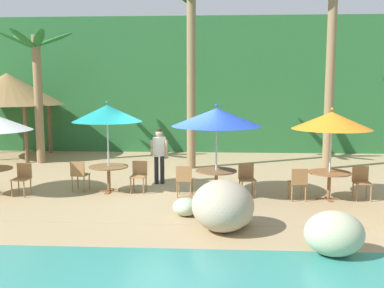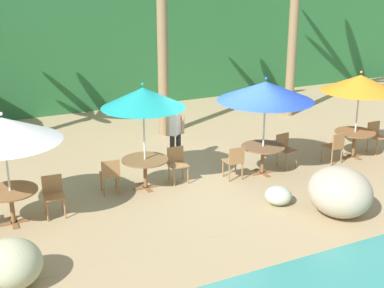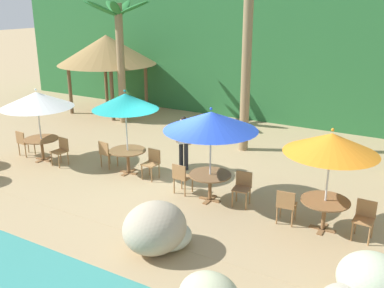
{
  "view_description": "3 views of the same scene",
  "coord_description": "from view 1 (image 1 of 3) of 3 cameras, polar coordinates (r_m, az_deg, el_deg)",
  "views": [
    {
      "loc": [
        1.26,
        -11.73,
        2.99
      ],
      "look_at": [
        0.59,
        0.38,
        1.37
      ],
      "focal_mm": 41.04,
      "sensor_mm": 36.0,
      "label": 1
    },
    {
      "loc": [
        -5.91,
        -10.69,
        5.02
      ],
      "look_at": [
        -0.63,
        0.01,
        1.02
      ],
      "focal_mm": 49.33,
      "sensor_mm": 36.0,
      "label": 2
    },
    {
      "loc": [
        6.15,
        -9.53,
        5.05
      ],
      "look_at": [
        0.61,
        0.01,
        1.39
      ],
      "focal_mm": 41.15,
      "sensor_mm": 36.0,
      "label": 3
    }
  ],
  "objects": [
    {
      "name": "ground_plane",
      "position": [
        12.17,
        -2.89,
        -6.62
      ],
      "size": [
        120.0,
        120.0,
        0.0
      ],
      "primitive_type": "plane",
      "color": "tan"
    },
    {
      "name": "terrace_deck",
      "position": [
        12.17,
        -2.89,
        -6.6
      ],
      "size": [
        18.0,
        5.2,
        0.01
      ],
      "color": "tan",
      "rests_on": "ground"
    },
    {
      "name": "foliage_backdrop",
      "position": [
        20.77,
        -0.31,
        7.64
      ],
      "size": [
        28.0,
        2.4,
        6.0
      ],
      "color": "#286633",
      "rests_on": "ground"
    },
    {
      "name": "rock_seawall",
      "position": [
        9.49,
        -5.47,
        -8.3
      ],
      "size": [
        17.09,
        3.36,
        1.06
      ],
      "color": "tan",
      "rests_on": "ground"
    },
    {
      "name": "chair_white_seaward",
      "position": [
        12.88,
        -21.16,
        -3.99
      ],
      "size": [
        0.46,
        0.46,
        0.87
      ],
      "color": "#9E7042",
      "rests_on": "ground"
    },
    {
      "name": "umbrella_teal",
      "position": [
        12.37,
        -10.96,
        3.92
      ],
      "size": [
        1.94,
        1.94,
        2.57
      ],
      "color": "silver",
      "rests_on": "ground"
    },
    {
      "name": "dining_table_teal",
      "position": [
        12.58,
        -10.78,
        -3.41
      ],
      "size": [
        1.1,
        1.1,
        0.74
      ],
      "color": "brown",
      "rests_on": "ground"
    },
    {
      "name": "chair_teal_seaward",
      "position": [
        12.47,
        -6.89,
        -3.9
      ],
      "size": [
        0.44,
        0.45,
        0.87
      ],
      "color": "#9E7042",
      "rests_on": "ground"
    },
    {
      "name": "chair_teal_inland",
      "position": [
        12.85,
        -14.45,
        -3.74
      ],
      "size": [
        0.47,
        0.48,
        0.87
      ],
      "color": "#9E7042",
      "rests_on": "ground"
    },
    {
      "name": "umbrella_blue",
      "position": [
        11.57,
        3.22,
        3.49
      ],
      "size": [
        2.39,
        2.39,
        2.51
      ],
      "color": "silver",
      "rests_on": "ground"
    },
    {
      "name": "dining_table_blue",
      "position": [
        11.78,
        3.17,
        -4.03
      ],
      "size": [
        1.1,
        1.1,
        0.74
      ],
      "color": "brown",
      "rests_on": "ground"
    },
    {
      "name": "chair_blue_seaward",
      "position": [
        12.03,
        7.13,
        -4.33
      ],
      "size": [
        0.47,
        0.48,
        0.87
      ],
      "color": "#9E7042",
      "rests_on": "ground"
    },
    {
      "name": "chair_blue_inland",
      "position": [
        11.8,
        -1.0,
        -4.51
      ],
      "size": [
        0.45,
        0.45,
        0.87
      ],
      "color": "#9E7042",
      "rests_on": "ground"
    },
    {
      "name": "umbrella_orange",
      "position": [
        11.88,
        17.7,
        2.91
      ],
      "size": [
        2.05,
        2.05,
        2.43
      ],
      "color": "silver",
      "rests_on": "ground"
    },
    {
      "name": "dining_table_orange",
      "position": [
        12.08,
        17.42,
        -4.08
      ],
      "size": [
        1.1,
        1.1,
        0.74
      ],
      "color": "brown",
      "rests_on": "ground"
    },
    {
      "name": "chair_orange_seaward",
      "position": [
        12.41,
        21.14,
        -4.42
      ],
      "size": [
        0.43,
        0.44,
        0.87
      ],
      "color": "#9E7042",
      "rests_on": "ground"
    },
    {
      "name": "chair_orange_inland",
      "position": [
        11.75,
        13.64,
        -4.77
      ],
      "size": [
        0.46,
        0.47,
        0.87
      ],
      "color": "#9E7042",
      "rests_on": "ground"
    },
    {
      "name": "palm_tree_nearest",
      "position": [
        17.87,
        -19.52,
        8.79
      ],
      "size": [
        2.75,
        2.8,
        5.02
      ],
      "color": "olive",
      "rests_on": "ground"
    },
    {
      "name": "palm_tree_second",
      "position": [
        15.84,
        -0.06,
        12.45
      ],
      "size": [
        2.88,
        2.72,
        6.6
      ],
      "color": "olive",
      "rests_on": "ground"
    },
    {
      "name": "palm_tree_third",
      "position": [
        16.52,
        17.78,
        14.1
      ],
      "size": [
        3.77,
        3.75,
        7.2
      ],
      "color": "olive",
      "rests_on": "ground"
    },
    {
      "name": "palapa_hut",
      "position": [
        19.71,
        -22.85,
        6.57
      ],
      "size": [
        4.48,
        4.48,
        3.5
      ],
      "color": "brown",
      "rests_on": "ground"
    },
    {
      "name": "waiter_in_white",
      "position": [
        13.34,
        -4.29,
        -1.04
      ],
      "size": [
        0.52,
        0.37,
        1.7
      ],
      "color": "#232328",
      "rests_on": "ground"
    }
  ]
}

